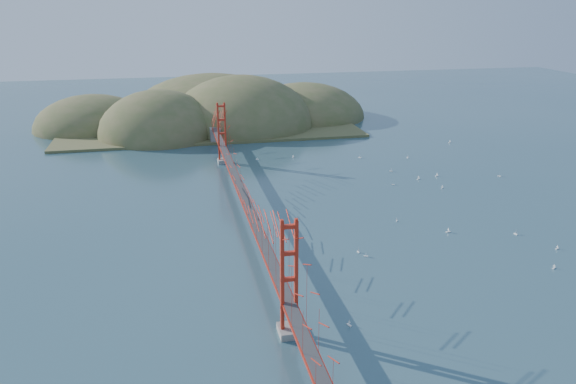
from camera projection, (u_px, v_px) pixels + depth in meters
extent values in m
plane|color=#325565|center=(245.00, 219.00, 80.81)|extent=(320.00, 320.00, 0.00)
cube|color=gray|center=(289.00, 331.00, 52.98)|extent=(2.00, 2.40, 0.70)
cube|color=gray|center=(223.00, 161.00, 108.42)|extent=(2.00, 2.40, 0.70)
cube|color=#B12213|center=(244.00, 197.00, 79.74)|extent=(1.40, 92.00, 0.16)
cube|color=#B12213|center=(244.00, 199.00, 79.80)|extent=(1.33, 92.00, 0.24)
cube|color=#38383A|center=(244.00, 197.00, 79.70)|extent=(1.19, 92.00, 0.03)
cube|color=gray|center=(215.00, 136.00, 122.77)|extent=(2.20, 2.60, 3.30)
cube|color=brown|center=(209.00, 125.00, 139.86)|extent=(70.00, 40.00, 0.60)
ellipsoid|color=brown|center=(160.00, 135.00, 130.15)|extent=(28.00, 28.00, 21.00)
ellipsoid|color=brown|center=(242.00, 126.00, 139.69)|extent=(36.00, 36.00, 25.00)
ellipsoid|color=brown|center=(304.00, 117.00, 150.68)|extent=(32.00, 32.00, 18.00)
ellipsoid|color=brown|center=(93.00, 128.00, 138.04)|extent=(28.00, 28.00, 16.00)
ellipsoid|color=brown|center=(212.00, 115.00, 153.27)|extent=(44.00, 44.00, 22.00)
cube|color=white|center=(437.00, 176.00, 100.24)|extent=(0.61, 0.32, 0.11)
cylinder|color=white|center=(437.00, 174.00, 100.14)|extent=(0.02, 0.02, 0.64)
cube|color=white|center=(499.00, 176.00, 100.07)|extent=(0.56, 0.57, 0.11)
cylinder|color=white|center=(499.00, 174.00, 99.97)|extent=(0.02, 0.02, 0.65)
cube|color=white|center=(257.00, 159.00, 110.55)|extent=(0.55, 0.36, 0.10)
cylinder|color=white|center=(257.00, 158.00, 110.45)|extent=(0.02, 0.02, 0.57)
cube|color=white|center=(349.00, 325.00, 54.42)|extent=(0.39, 0.62, 0.11)
cylinder|color=white|center=(349.00, 322.00, 54.31)|extent=(0.02, 0.02, 0.65)
cube|color=white|center=(557.00, 249.00, 71.05)|extent=(0.52, 0.31, 0.09)
cylinder|color=white|center=(557.00, 247.00, 70.96)|extent=(0.01, 0.01, 0.54)
cube|color=white|center=(393.00, 185.00, 95.56)|extent=(0.53, 0.42, 0.09)
cylinder|color=white|center=(393.00, 183.00, 95.47)|extent=(0.02, 0.02, 0.56)
cube|color=white|center=(391.00, 171.00, 102.91)|extent=(0.61, 0.44, 0.11)
cylinder|color=white|center=(391.00, 170.00, 102.80)|extent=(0.02, 0.02, 0.64)
cube|color=white|center=(450.00, 142.00, 123.57)|extent=(0.58, 0.29, 0.10)
cylinder|color=white|center=(450.00, 141.00, 123.47)|extent=(0.02, 0.02, 0.60)
cube|color=white|center=(448.00, 232.00, 76.13)|extent=(0.63, 0.22, 0.11)
cylinder|color=white|center=(448.00, 230.00, 76.01)|extent=(0.02, 0.02, 0.68)
cube|color=white|center=(418.00, 179.00, 98.48)|extent=(0.62, 0.44, 0.11)
cylinder|color=white|center=(419.00, 177.00, 98.38)|extent=(0.02, 0.02, 0.65)
cube|color=white|center=(408.00, 158.00, 111.71)|extent=(0.22, 0.58, 0.10)
cylinder|color=white|center=(408.00, 156.00, 111.61)|extent=(0.02, 0.02, 0.62)
cube|color=white|center=(293.00, 157.00, 112.02)|extent=(0.51, 0.36, 0.09)
cylinder|color=white|center=(293.00, 156.00, 111.93)|extent=(0.01, 0.01, 0.53)
cube|color=white|center=(442.00, 188.00, 93.86)|extent=(0.51, 0.45, 0.09)
cylinder|color=white|center=(442.00, 186.00, 93.77)|extent=(0.02, 0.02, 0.56)
cube|color=white|center=(366.00, 256.00, 68.95)|extent=(0.57, 0.38, 0.10)
cylinder|color=white|center=(366.00, 254.00, 68.86)|extent=(0.02, 0.02, 0.59)
cube|color=white|center=(358.00, 252.00, 70.14)|extent=(0.22, 0.52, 0.09)
cylinder|color=white|center=(358.00, 250.00, 70.05)|extent=(0.01, 0.01, 0.55)
cube|color=white|center=(516.00, 234.00, 75.47)|extent=(0.32, 0.60, 0.10)
cylinder|color=white|center=(516.00, 232.00, 75.37)|extent=(0.02, 0.02, 0.62)
cube|color=white|center=(360.00, 158.00, 111.73)|extent=(0.55, 0.60, 0.11)
cylinder|color=white|center=(360.00, 156.00, 111.62)|extent=(0.02, 0.02, 0.67)
cube|color=white|center=(397.00, 221.00, 79.89)|extent=(0.33, 0.49, 0.09)
cylinder|color=white|center=(397.00, 219.00, 79.81)|extent=(0.01, 0.01, 0.51)
cube|color=white|center=(554.00, 268.00, 65.93)|extent=(0.54, 0.42, 0.10)
cylinder|color=white|center=(554.00, 266.00, 65.84)|extent=(0.02, 0.02, 0.58)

